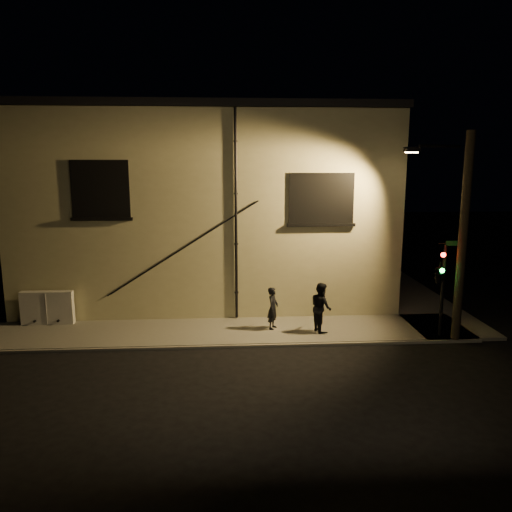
{
  "coord_description": "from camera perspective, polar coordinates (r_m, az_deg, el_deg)",
  "views": [
    {
      "loc": [
        -2.28,
        -16.66,
        6.49
      ],
      "look_at": [
        -1.08,
        1.8,
        2.92
      ],
      "focal_mm": 35.0,
      "sensor_mm": 36.0,
      "label": 1
    }
  ],
  "objects": [
    {
      "name": "building",
      "position": [
        25.75,
        -5.33,
        6.22
      ],
      "size": [
        16.2,
        12.23,
        8.8
      ],
      "color": "#C0BB8A",
      "rests_on": "ground"
    },
    {
      "name": "sidewalk",
      "position": [
        22.29,
        5.51,
        -5.91
      ],
      "size": [
        21.0,
        16.0,
        0.12
      ],
      "color": "#626258",
      "rests_on": "ground"
    },
    {
      "name": "utility_cabinet",
      "position": [
        21.36,
        -22.74,
        -5.46
      ],
      "size": [
        2.01,
        0.34,
        1.32
      ],
      "primitive_type": "cube",
      "color": "beige",
      "rests_on": "sidewalk"
    },
    {
      "name": "pedestrian_b",
      "position": [
        19.0,
        7.45,
        -5.8
      ],
      "size": [
        0.89,
        1.05,
        1.88
      ],
      "primitive_type": "imported",
      "rotation": [
        0.0,
        0.0,
        1.79
      ],
      "color": "black",
      "rests_on": "sidewalk"
    },
    {
      "name": "pedestrian_a",
      "position": [
        19.15,
        1.94,
        -5.97
      ],
      "size": [
        0.59,
        0.7,
        1.62
      ],
      "primitive_type": "imported",
      "rotation": [
        0.0,
        0.0,
        1.16
      ],
      "color": "black",
      "rests_on": "sidewalk"
    },
    {
      "name": "ground",
      "position": [
        18.03,
        3.86,
        -10.22
      ],
      "size": [
        90.0,
        90.0,
        0.0
      ],
      "primitive_type": "plane",
      "color": "black"
    },
    {
      "name": "streetlamp_pole",
      "position": [
        18.91,
        22.29,
        2.38
      ],
      "size": [
        2.03,
        1.4,
        7.49
      ],
      "color": "black",
      "rests_on": "ground"
    },
    {
      "name": "traffic_signal",
      "position": [
        19.06,
        20.25,
        -1.85
      ],
      "size": [
        1.33,
        2.09,
        3.54
      ],
      "color": "black",
      "rests_on": "sidewalk"
    }
  ]
}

